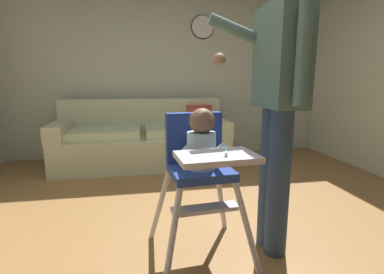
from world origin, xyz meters
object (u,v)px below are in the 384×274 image
(couch, at_px, (144,140))
(high_chair, at_px, (200,157))
(wall_clock, at_px, (202,27))
(adult_standing, at_px, (278,101))

(couch, relative_size, high_chair, 2.30)
(couch, bearing_deg, wall_clock, 118.10)
(couch, height_order, adult_standing, adult_standing)
(couch, distance_m, high_chair, 2.20)
(high_chair, bearing_deg, couch, -176.22)
(couch, xyz_separation_m, high_chair, (0.32, -2.15, 0.32))
(couch, xyz_separation_m, adult_standing, (0.79, -2.15, 0.65))
(high_chair, distance_m, wall_clock, 2.95)
(high_chair, distance_m, adult_standing, 0.58)
(couch, distance_m, wall_clock, 1.84)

